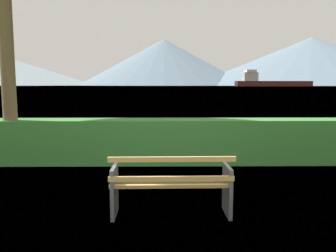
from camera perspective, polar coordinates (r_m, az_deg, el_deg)
The scene contains 6 objects.
ground_plane at distance 4.96m, azimuth 0.49°, elevation -14.13°, with size 1400.00×1400.00×0.00m, color #4C6B33.
water_surface at distance 313.29m, azimuth -0.63°, elevation 6.48°, with size 620.00×620.00×0.00m, color #6B8EA3.
park_bench at distance 4.77m, azimuth 0.52°, elevation -9.63°, with size 1.63×0.59×0.87m.
hedge_row at distance 7.93m, azimuth 0.04°, elevation -2.47°, with size 12.61×0.77×0.99m, color #387A33.
cargo_ship_large at distance 330.04m, azimuth 16.00°, elevation 6.95°, with size 71.10×16.85×14.73m.
distant_hills at distance 588.14m, azimuth 1.93°, elevation 10.08°, with size 901.05×406.76×76.71m.
Camera 1 is at (-0.09, -4.64, 1.77)m, focal length 37.41 mm.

